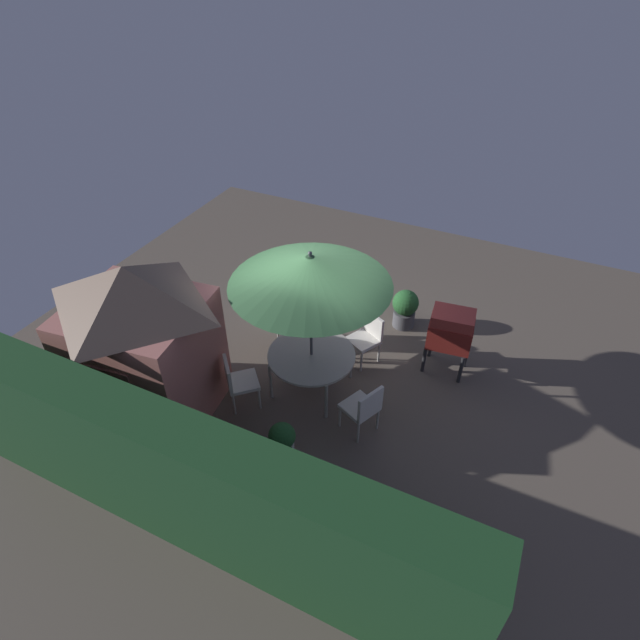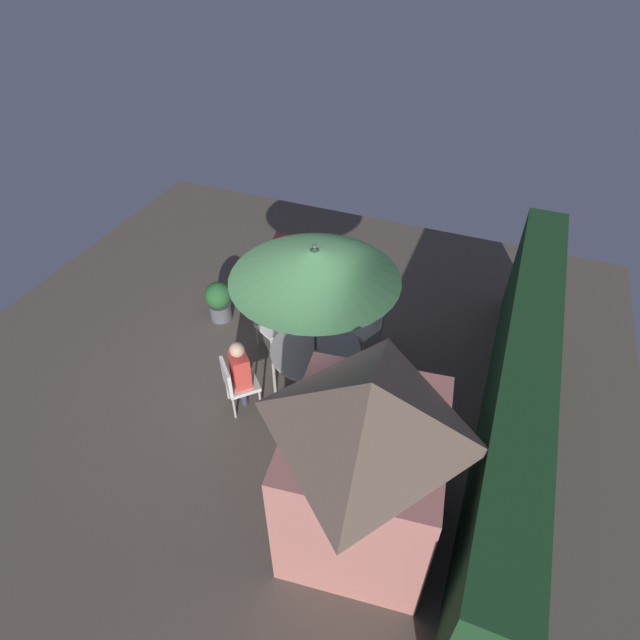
% 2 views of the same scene
% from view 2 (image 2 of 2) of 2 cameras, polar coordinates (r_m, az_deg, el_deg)
% --- Properties ---
extents(ground_plane, '(11.00, 11.00, 0.00)m').
position_cam_2_polar(ground_plane, '(8.40, -4.78, -6.13)').
color(ground_plane, brown).
extents(hedge_backdrop, '(6.76, 0.62, 1.98)m').
position_cam_2_polar(hedge_backdrop, '(7.24, 20.89, -7.83)').
color(hedge_backdrop, '#193D1E').
rests_on(hedge_backdrop, ground).
extents(garden_shed, '(2.10, 1.93, 2.59)m').
position_cam_2_polar(garden_shed, '(5.78, 4.98, -15.49)').
color(garden_shed, '#B26B60').
rests_on(garden_shed, ground).
extents(patio_table, '(1.38, 1.38, 0.73)m').
position_cam_2_polar(patio_table, '(7.79, -0.51, -3.50)').
color(patio_table, '#B2ADA3').
rests_on(patio_table, ground).
extents(patio_umbrella, '(2.34, 2.34, 2.58)m').
position_cam_2_polar(patio_umbrella, '(6.77, -0.59, 6.31)').
color(patio_umbrella, '#4C4C51').
rests_on(patio_umbrella, ground).
extents(bbq_grill, '(0.76, 0.58, 1.20)m').
position_cam_2_polar(bbq_grill, '(9.44, -4.04, 6.68)').
color(bbq_grill, maroon).
rests_on(bbq_grill, ground).
extents(chair_near_shed, '(0.65, 0.65, 0.90)m').
position_cam_2_polar(chair_near_shed, '(7.66, -9.37, -6.85)').
color(chair_near_shed, silver).
rests_on(chair_near_shed, ground).
extents(chair_far_side, '(0.65, 0.65, 0.90)m').
position_cam_2_polar(chair_far_side, '(7.16, 2.97, -10.63)').
color(chair_far_side, silver).
rests_on(chair_far_side, ground).
extents(chair_toward_hedge, '(0.61, 0.61, 0.90)m').
position_cam_2_polar(chair_toward_hedge, '(8.54, 5.30, -0.37)').
color(chair_toward_hedge, silver).
rests_on(chair_toward_hedge, ground).
extents(chair_toward_house, '(0.62, 0.62, 0.90)m').
position_cam_2_polar(chair_toward_house, '(8.59, -5.60, -0.12)').
color(chair_toward_house, silver).
rests_on(chair_toward_house, ground).
extents(potted_plant_by_shed, '(0.39, 0.39, 0.60)m').
position_cam_2_polar(potted_plant_by_shed, '(7.94, 9.51, -6.86)').
color(potted_plant_by_shed, silver).
rests_on(potted_plant_by_shed, ground).
extents(potted_plant_by_grill, '(0.49, 0.49, 0.76)m').
position_cam_2_polar(potted_plant_by_grill, '(9.35, -11.20, 2.20)').
color(potted_plant_by_grill, '#4C4C51').
rests_on(potted_plant_by_grill, ground).
extents(person_in_red, '(0.41, 0.41, 1.26)m').
position_cam_2_polar(person_in_red, '(7.48, -8.95, -5.31)').
color(person_in_red, '#CC3D33').
rests_on(person_in_red, ground).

